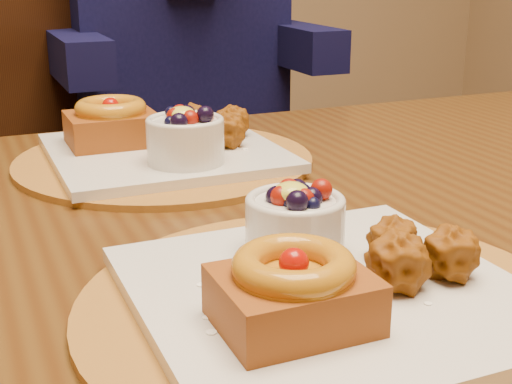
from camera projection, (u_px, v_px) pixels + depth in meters
dining_table at (226, 286)px, 0.75m from camera, size 1.60×0.90×0.76m
place_setting_near at (324, 283)px, 0.53m from camera, size 0.38×0.38×0.08m
place_setting_far at (163, 144)px, 0.91m from camera, size 0.38×0.38×0.09m
chair_far at (129, 195)px, 1.49m from camera, size 0.60×0.60×0.96m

